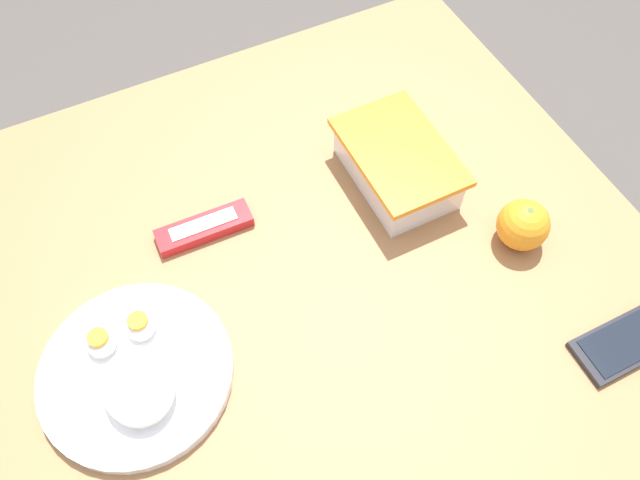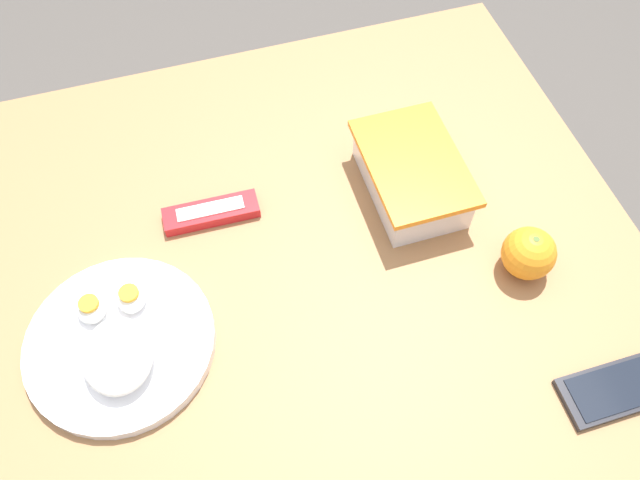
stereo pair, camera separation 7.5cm
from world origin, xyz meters
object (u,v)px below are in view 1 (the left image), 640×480
object	(u,v)px
rice_plate	(136,373)
candy_bar	(204,228)
orange_fruit	(523,225)
cell_phone	(625,343)
food_container	(397,166)

from	to	relation	value
rice_plate	candy_bar	xyz separation A→B (m)	(-0.17, 0.16, -0.01)
orange_fruit	candy_bar	bearing A→B (deg)	-117.97
orange_fruit	rice_plate	size ratio (longest dim) A/B	0.30
rice_plate	cell_phone	bearing A→B (deg)	67.75
orange_fruit	cell_phone	world-z (taller)	orange_fruit
candy_bar	cell_phone	bearing A→B (deg)	46.30
food_container	orange_fruit	bearing A→B (deg)	30.75
candy_bar	cell_phone	distance (m)	0.60
rice_plate	cell_phone	world-z (taller)	rice_plate
candy_bar	orange_fruit	bearing A→B (deg)	62.03
cell_phone	food_container	bearing A→B (deg)	-160.43
food_container	candy_bar	world-z (taller)	food_container
food_container	cell_phone	xyz separation A→B (m)	(0.37, 0.13, -0.03)
rice_plate	cell_phone	xyz separation A→B (m)	(0.24, 0.59, -0.01)
food_container	orange_fruit	xyz separation A→B (m)	(0.18, 0.10, 0.01)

